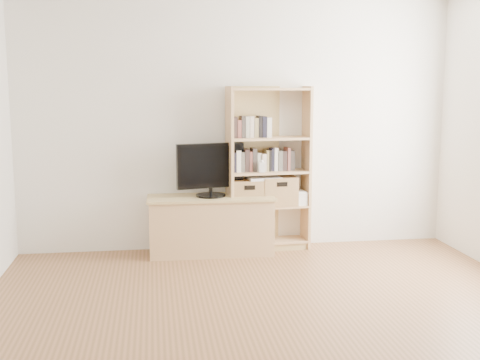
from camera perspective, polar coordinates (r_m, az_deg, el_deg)
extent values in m
cube|color=brown|center=(4.15, 4.74, -15.32)|extent=(4.50, 5.00, 0.01)
cube|color=white|center=(6.25, -0.27, 5.31)|extent=(4.50, 0.02, 2.60)
cube|color=tan|center=(6.14, -2.77, -4.37)|extent=(1.24, 0.49, 0.57)
cube|color=tan|center=(6.20, 2.71, 1.05)|extent=(0.87, 0.37, 1.69)
cube|color=black|center=(6.03, -2.81, 1.01)|extent=(0.69, 0.20, 0.55)
cube|color=black|center=(6.21, 2.67, 1.84)|extent=(0.78, 0.24, 0.20)
cube|color=black|center=(6.13, 0.99, 4.93)|extent=(0.36, 0.17, 0.19)
cube|color=white|center=(6.08, 2.10, 1.20)|extent=(0.06, 0.04, 0.10)
cube|color=#9A7545|center=(6.18, 0.69, -1.22)|extent=(0.34, 0.28, 0.27)
cube|color=#9A7545|center=(6.26, 3.62, -0.99)|extent=(0.38, 0.33, 0.30)
cube|color=white|center=(6.18, 2.27, 0.19)|extent=(0.36, 0.27, 0.03)
cube|color=silver|center=(6.33, 5.24, -1.70)|extent=(0.21, 0.28, 0.12)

